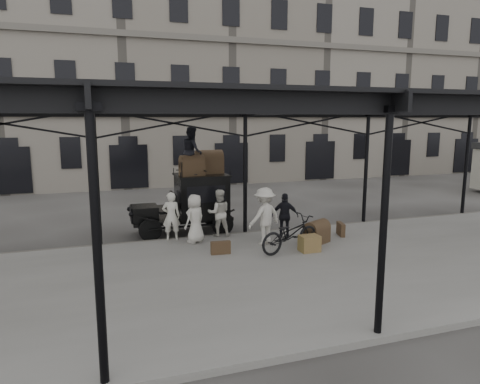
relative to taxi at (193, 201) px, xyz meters
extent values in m
plane|color=#383533|center=(1.66, -3.08, -1.20)|extent=(120.00, 120.00, 0.00)
cube|color=slate|center=(1.66, -5.08, -1.13)|extent=(28.00, 8.00, 0.15)
cylinder|color=black|center=(11.66, -1.08, 0.95)|extent=(0.14, 0.14, 4.30)
cylinder|color=black|center=(1.66, -1.08, 0.95)|extent=(0.14, 0.14, 4.30)
cylinder|color=black|center=(1.66, -8.88, 0.95)|extent=(0.14, 0.14, 4.30)
cube|color=black|center=(1.66, -1.08, 3.28)|extent=(22.00, 0.10, 0.45)
cube|color=black|center=(1.66, -8.88, 3.28)|extent=(22.00, 0.10, 0.45)
cube|color=black|center=(1.66, -4.78, 3.45)|extent=(22.50, 9.00, 0.08)
cube|color=silver|center=(1.66, -4.78, 3.52)|extent=(18.00, 7.00, 0.04)
cube|color=slate|center=(1.66, 14.92, 5.80)|extent=(64.00, 8.00, 14.00)
cylinder|color=black|center=(-1.68, -0.72, -0.80)|extent=(0.80, 0.10, 0.80)
cylinder|color=black|center=(-1.68, 0.72, -0.80)|extent=(0.80, 0.10, 0.80)
cylinder|color=black|center=(0.92, -0.72, -0.80)|extent=(0.80, 0.10, 0.80)
cylinder|color=black|center=(0.92, 0.72, -0.80)|extent=(0.80, 0.10, 0.80)
cube|color=black|center=(-0.43, 0.00, -0.65)|extent=(3.60, 1.25, 0.12)
cube|color=black|center=(-1.78, 0.00, -0.35)|extent=(0.90, 1.00, 0.55)
cube|color=black|center=(-2.25, 0.00, -0.35)|extent=(0.06, 0.70, 0.55)
cube|color=black|center=(-0.98, 0.00, -0.25)|extent=(0.70, 1.30, 0.10)
cube|color=black|center=(0.32, 0.00, 0.15)|extent=(1.80, 1.45, 1.55)
cube|color=black|center=(0.32, -0.73, 0.35)|extent=(1.40, 0.02, 0.60)
cube|color=black|center=(0.32, 0.00, 0.95)|extent=(1.90, 1.55, 0.06)
imported|color=silver|center=(-1.03, -1.28, -0.23)|extent=(0.65, 0.47, 1.64)
imported|color=beige|center=(0.63, -1.28, -0.23)|extent=(0.88, 0.73, 1.64)
imported|color=beige|center=(-0.34, -1.82, -0.25)|extent=(0.94, 0.88, 1.62)
imported|color=black|center=(2.71, -2.22, -0.28)|extent=(0.98, 0.73, 1.55)
imported|color=beige|center=(1.76, -2.71, -0.12)|extent=(1.37, 1.05, 1.87)
imported|color=black|center=(2.21, -3.73, -0.49)|extent=(2.25, 1.26, 1.12)
imported|color=black|center=(-0.03, -0.10, 1.85)|extent=(0.66, 0.85, 1.74)
cube|color=olive|center=(2.80, -3.88, -0.80)|extent=(0.60, 0.45, 0.50)
cube|color=#4F3424|center=(4.70, -2.58, -0.83)|extent=(0.30, 0.62, 0.45)
cube|color=#4F3424|center=(0.11, -3.30, -0.85)|extent=(0.61, 0.20, 0.40)
camera|label=1|loc=(-3.25, -15.29, 2.97)|focal=32.00mm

